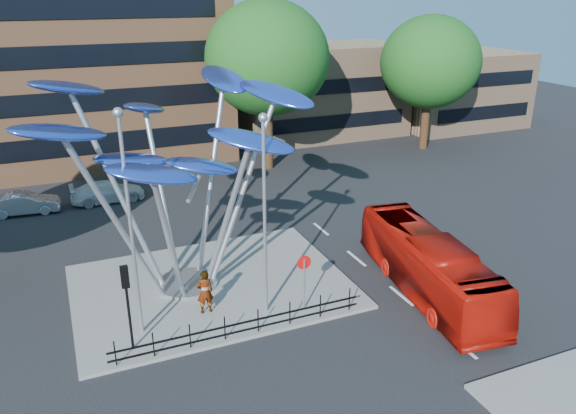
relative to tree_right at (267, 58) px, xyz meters
name	(u,v)px	position (x,y,z in m)	size (l,w,h in m)	color
ground	(283,357)	(-8.00, -22.00, -8.04)	(120.00, 120.00, 0.00)	black
traffic_island	(212,286)	(-9.00, -16.00, -7.96)	(12.00, 9.00, 0.15)	slate
low_building_near	(318,91)	(8.00, 8.00, -4.04)	(15.00, 8.00, 8.00)	tan
low_building_far	(457,89)	(22.00, 6.00, -4.54)	(12.00, 8.00, 7.00)	tan
tree_right	(267,58)	(0.00, 0.00, 0.00)	(8.80, 8.80, 12.11)	black
tree_far	(430,62)	(14.00, 0.00, -0.93)	(8.00, 8.00, 10.81)	black
leaf_sculpture	(174,139)	(-10.07, -15.32, -1.16)	(12.72, 9.54, 9.51)	#9EA0A5
street_lamp_left	(129,207)	(-12.50, -18.50, -2.68)	(0.36, 0.36, 8.80)	#9EA0A5
street_lamp_right	(264,199)	(-7.50, -19.00, -2.94)	(0.36, 0.36, 8.30)	#9EA0A5
traffic_light_island	(126,290)	(-13.00, -19.50, -5.42)	(0.28, 0.18, 3.42)	black
no_entry_sign_island	(304,273)	(-6.00, -19.48, -6.22)	(0.60, 0.10, 2.45)	#9EA0A5
pedestrian_railing_front	(242,326)	(-9.00, -20.30, -7.48)	(10.00, 0.06, 1.00)	black
red_bus	(428,265)	(-0.34, -20.11, -6.67)	(2.29, 9.78, 2.72)	#B41108
pedestrian	(205,292)	(-9.83, -18.13, -6.93)	(0.70, 0.46, 1.91)	gray
parked_car_mid	(25,203)	(-16.79, -2.93, -7.39)	(1.38, 3.96, 1.30)	#A8A9AF
parked_car_right	(108,192)	(-11.98, -2.71, -7.39)	(1.82, 4.49, 1.30)	silver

